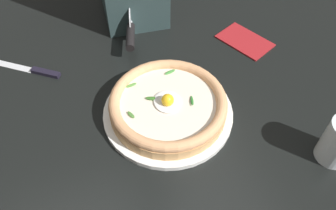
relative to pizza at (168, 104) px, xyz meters
The scene contains 6 objects.
ground_plane 0.07m from the pizza, 138.58° to the right, with size 2.40×2.40×0.03m, color black.
pizza_plate 0.03m from the pizza, 87.52° to the left, with size 0.29×0.29×0.01m, color white.
pizza is the anchor object (origin of this frame).
pizza_cutter 0.26m from the pizza, behind, with size 0.15×0.06×0.09m.
table_knife 0.37m from the pizza, 132.31° to the right, with size 0.15×0.19×0.01m.
folded_napkin 0.33m from the pizza, 120.55° to the left, with size 0.14×0.09×0.01m, color maroon.
Camera 1 is at (0.48, -0.13, 0.59)m, focal length 35.95 mm.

